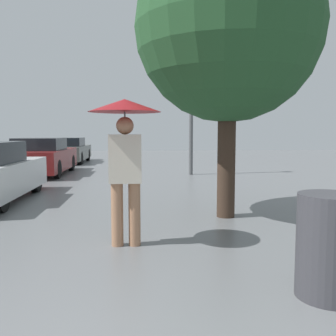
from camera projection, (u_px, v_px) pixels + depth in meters
pedestrian at (125, 137)px, 4.73m from camera, size 0.92×0.92×1.88m
parked_car_third at (42, 157)px, 13.07m from camera, size 1.72×4.10×1.28m
parked_car_farthest at (68, 151)px, 18.30m from camera, size 1.77×4.08×1.22m
tree at (228, 29)px, 6.23m from camera, size 3.12×3.12×4.76m
street_lamp at (191, 83)px, 12.77m from camera, size 0.37×0.37×4.81m
trash_bin at (330, 246)px, 3.30m from camera, size 0.58×0.58×0.93m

